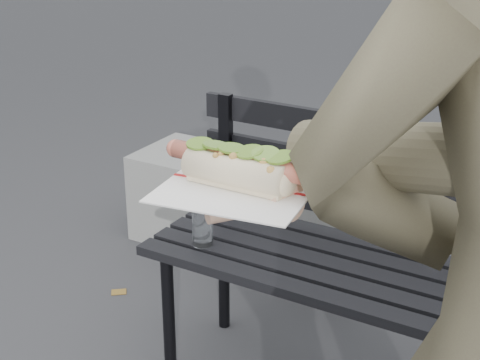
# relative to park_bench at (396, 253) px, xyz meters

# --- Properties ---
(park_bench) EXTENTS (1.50, 0.44, 0.88)m
(park_bench) POSITION_rel_park_bench_xyz_m (0.00, 0.00, 0.00)
(park_bench) COLOR black
(park_bench) RESTS_ON ground
(concrete_block) EXTENTS (1.20, 0.40, 0.40)m
(concrete_block) POSITION_rel_park_bench_xyz_m (-0.81, 0.68, -0.32)
(concrete_block) COLOR slate
(concrete_block) RESTS_ON ground
(held_hotdog) EXTENTS (0.62, 0.31, 0.20)m
(held_hotdog) POSITION_rel_park_bench_xyz_m (0.32, -1.04, 0.68)
(held_hotdog) COLOR brown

